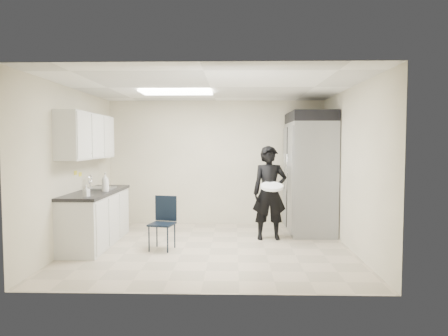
{
  "coord_description": "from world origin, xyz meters",
  "views": [
    {
      "loc": [
        0.38,
        -6.41,
        1.71
      ],
      "look_at": [
        0.21,
        0.2,
        1.3
      ],
      "focal_mm": 32.0,
      "sensor_mm": 36.0,
      "label": 1
    }
  ],
  "objects_px": {
    "folding_chair": "(162,224)",
    "man_tuxedo": "(270,193)",
    "commercial_fridge": "(309,178)",
    "lower_counter": "(96,219)"
  },
  "relations": [
    {
      "from": "commercial_fridge",
      "to": "man_tuxedo",
      "type": "distance_m",
      "value": 1.06
    },
    {
      "from": "commercial_fridge",
      "to": "man_tuxedo",
      "type": "bearing_deg",
      "value": -142.3
    },
    {
      "from": "lower_counter",
      "to": "commercial_fridge",
      "type": "height_order",
      "value": "commercial_fridge"
    },
    {
      "from": "folding_chair",
      "to": "man_tuxedo",
      "type": "relative_size",
      "value": 0.5
    },
    {
      "from": "commercial_fridge",
      "to": "folding_chair",
      "type": "distance_m",
      "value": 3.02
    },
    {
      "from": "lower_counter",
      "to": "folding_chair",
      "type": "distance_m",
      "value": 1.22
    },
    {
      "from": "commercial_fridge",
      "to": "man_tuxedo",
      "type": "xyz_separation_m",
      "value": [
        -0.82,
        -0.63,
        -0.22
      ]
    },
    {
      "from": "lower_counter",
      "to": "commercial_fridge",
      "type": "distance_m",
      "value": 3.98
    },
    {
      "from": "lower_counter",
      "to": "folding_chair",
      "type": "bearing_deg",
      "value": -15.13
    },
    {
      "from": "folding_chair",
      "to": "man_tuxedo",
      "type": "distance_m",
      "value": 1.98
    }
  ]
}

